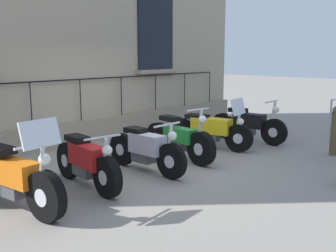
# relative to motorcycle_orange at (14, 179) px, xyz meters

# --- Properties ---
(ground_plane) EXTENTS (60.00, 60.00, 0.00)m
(ground_plane) POSITION_rel_motorcycle_orange_xyz_m (-0.40, 3.04, -0.44)
(ground_plane) COLOR gray
(building_facade) EXTENTS (0.82, 12.09, 6.69)m
(building_facade) POSITION_rel_motorcycle_orange_xyz_m (-3.16, 3.04, 2.81)
(building_facade) COLOR tan
(building_facade) RESTS_ON ground_plane
(motorcycle_orange) EXTENTS (2.12, 0.69, 1.35)m
(motorcycle_orange) POSITION_rel_motorcycle_orange_xyz_m (0.00, 0.00, 0.00)
(motorcycle_orange) COLOR black
(motorcycle_orange) RESTS_ON ground_plane
(motorcycle_red) EXTENTS (1.93, 0.65, 0.94)m
(motorcycle_red) POSITION_rel_motorcycle_orange_xyz_m (-0.06, 1.26, -0.03)
(motorcycle_red) COLOR black
(motorcycle_red) RESTS_ON ground_plane
(motorcycle_silver) EXTENTS (1.94, 0.65, 0.97)m
(motorcycle_silver) POSITION_rel_motorcycle_orange_xyz_m (0.03, 2.51, -0.02)
(motorcycle_silver) COLOR black
(motorcycle_silver) RESTS_ON ground_plane
(motorcycle_green) EXTENTS (2.03, 0.61, 1.11)m
(motorcycle_green) POSITION_rel_motorcycle_orange_xyz_m (-0.13, 3.62, -0.03)
(motorcycle_green) COLOR black
(motorcycle_green) RESTS_ON ground_plane
(motorcycle_yellow) EXTENTS (2.08, 0.74, 1.20)m
(motorcycle_yellow) POSITION_rel_motorcycle_orange_xyz_m (-0.22, 4.82, -0.00)
(motorcycle_yellow) COLOR black
(motorcycle_yellow) RESTS_ON ground_plane
(motorcycle_black) EXTENTS (2.08, 0.63, 1.07)m
(motorcycle_black) POSITION_rel_motorcycle_orange_xyz_m (0.02, 6.05, -0.02)
(motorcycle_black) COLOR black
(motorcycle_black) RESTS_ON ground_plane
(bollard) EXTENTS (0.22, 0.22, 1.07)m
(bollard) POSITION_rel_motorcycle_orange_xyz_m (2.12, 6.17, 0.10)
(bollard) COLOR brown
(bollard) RESTS_ON ground_plane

